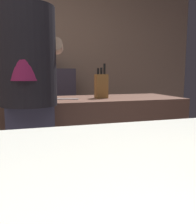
{
  "coord_description": "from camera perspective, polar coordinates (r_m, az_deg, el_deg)",
  "views": [
    {
      "loc": [
        0.05,
        -1.25,
        1.13
      ],
      "look_at": [
        0.21,
        -0.75,
        1.05
      ],
      "focal_mm": 39.7,
      "sensor_mm": 36.0,
      "label": 1
    }
  ],
  "objects": [
    {
      "name": "bottle_olive_oil",
      "position": [
        3.19,
        -16.26,
        10.9
      ],
      "size": [
        0.07,
        0.07,
        0.19
      ],
      "color": "#2E52A0",
      "rests_on": "back_shelf"
    },
    {
      "name": "bartender",
      "position": [
        1.56,
        -15.69,
        3.96
      ],
      "size": [
        0.47,
        0.54,
        1.74
      ],
      "rotation": [
        0.0,
        0.0,
        1.39
      ],
      "color": "#302D40",
      "rests_on": "ground"
    },
    {
      "name": "back_shelf",
      "position": [
        3.22,
        -13.91,
        -1.08
      ],
      "size": [
        0.94,
        0.36,
        1.2
      ],
      "primitive_type": "cube",
      "color": "#383240",
      "rests_on": "ground"
    },
    {
      "name": "wall_back",
      "position": [
        3.46,
        -18.98,
        11.84
      ],
      "size": [
        5.2,
        0.1,
        2.7
      ],
      "primitive_type": "cube",
      "color": "#957861",
      "rests_on": "ground"
    },
    {
      "name": "prep_counter",
      "position": [
        2.14,
        -8.98,
        -9.56
      ],
      "size": [
        2.1,
        0.6,
        0.93
      ],
      "primitive_type": "cube",
      "color": "brown",
      "rests_on": "ground"
    },
    {
      "name": "knife_block",
      "position": [
        2.09,
        0.77,
        6.09
      ],
      "size": [
        0.1,
        0.08,
        0.29
      ],
      "color": "olive",
      "rests_on": "prep_counter"
    },
    {
      "name": "bottle_vinegar",
      "position": [
        3.1,
        -17.58,
        11.51
      ],
      "size": [
        0.06,
        0.06,
        0.27
      ],
      "color": "red",
      "rests_on": "back_shelf"
    },
    {
      "name": "chefs_knife",
      "position": [
        2.0,
        -7.97,
        2.98
      ],
      "size": [
        0.24,
        0.1,
        0.01
      ],
      "primitive_type": "cube",
      "rotation": [
        0.0,
        0.0,
        -0.28
      ],
      "color": "silver",
      "rests_on": "prep_counter"
    },
    {
      "name": "bottle_hot_sauce",
      "position": [
        3.23,
        -10.95,
        11.45
      ],
      "size": [
        0.07,
        0.07,
        0.25
      ],
      "color": "red",
      "rests_on": "back_shelf"
    },
    {
      "name": "bottle_soy",
      "position": [
        3.21,
        -13.66,
        11.25
      ],
      "size": [
        0.06,
        0.06,
        0.23
      ],
      "color": "#D1CD7A",
      "rests_on": "back_shelf"
    }
  ]
}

